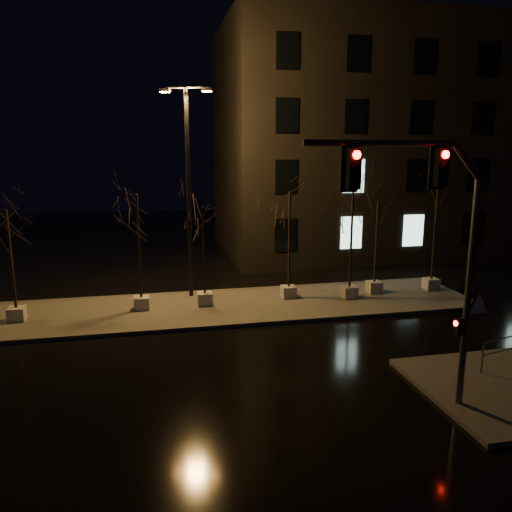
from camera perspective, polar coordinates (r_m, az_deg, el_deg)
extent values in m
plane|color=black|center=(17.07, 1.05, -11.98)|extent=(90.00, 90.00, 0.00)
cube|color=#4A4742|center=(22.56, -2.43, -5.75)|extent=(22.00, 5.00, 0.15)
cube|color=black|center=(37.56, 16.17, 12.36)|extent=(25.00, 12.00, 15.00)
cube|color=beige|center=(22.61, -25.67, -5.98)|extent=(0.65, 0.65, 0.55)
cylinder|color=black|center=(22.07, -26.20, -0.37)|extent=(0.11, 0.11, 3.97)
cube|color=beige|center=(22.40, -12.94, -5.24)|extent=(0.65, 0.65, 0.55)
cylinder|color=black|center=(21.80, -13.25, 1.07)|extent=(0.11, 0.11, 4.46)
cube|color=beige|center=(22.57, -5.86, -4.86)|extent=(0.65, 0.65, 0.55)
cylinder|color=black|center=(22.03, -5.98, 0.63)|extent=(0.11, 0.11, 3.85)
cube|color=beige|center=(23.55, 3.75, -4.10)|extent=(0.65, 0.65, 0.55)
cylinder|color=black|center=(22.99, 3.84, 1.89)|extent=(0.11, 0.11, 4.44)
cube|color=beige|center=(23.88, 10.61, -4.06)|extent=(0.65, 0.65, 0.55)
cylinder|color=black|center=(23.32, 10.84, 1.98)|extent=(0.11, 0.11, 4.56)
cube|color=beige|center=(24.99, 13.34, -3.46)|extent=(0.65, 0.65, 0.55)
cylinder|color=black|center=(24.51, 13.59, 1.58)|extent=(0.11, 0.11, 3.92)
cube|color=beige|center=(26.36, 19.36, -3.02)|extent=(0.65, 0.65, 0.55)
cylinder|color=black|center=(25.78, 19.83, 3.52)|extent=(0.11, 0.11, 5.53)
cylinder|color=#53555A|center=(14.23, 23.09, -4.24)|extent=(0.18, 0.18, 6.09)
cylinder|color=#53555A|center=(11.86, 14.38, 12.38)|extent=(4.03, 0.78, 0.14)
cube|color=black|center=(12.90, 20.37, 9.47)|extent=(0.34, 0.27, 0.91)
cube|color=black|center=(11.44, 11.04, 9.76)|extent=(0.34, 0.27, 0.91)
cube|color=black|center=(14.31, 22.17, -7.47)|extent=(0.25, 0.22, 0.46)
cone|color=red|center=(14.48, 24.00, -5.29)|extent=(1.05, 0.20, 1.05)
sphere|color=#FF0C07|center=(13.73, 24.34, 10.54)|extent=(0.18, 0.18, 0.18)
cylinder|color=black|center=(23.18, -7.71, 6.82)|extent=(0.19, 0.19, 9.49)
cylinder|color=black|center=(23.25, -8.05, 18.54)|extent=(2.00, 0.80, 0.09)
cube|color=orange|center=(23.51, -10.39, 18.04)|extent=(0.54, 0.41, 0.19)
cube|color=orange|center=(23.00, -5.65, 18.31)|extent=(0.54, 0.41, 0.19)
cylinder|color=#53555A|center=(17.27, 24.46, -10.63)|extent=(0.05, 0.05, 0.92)
cylinder|color=#53555A|center=(17.94, 26.90, -8.26)|extent=(2.19, 0.60, 0.04)
cylinder|color=#53555A|center=(18.08, 26.78, -9.48)|extent=(2.19, 0.60, 0.04)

